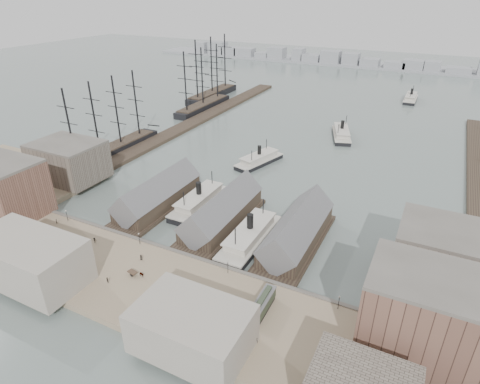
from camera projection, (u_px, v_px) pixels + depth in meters
The scene contains 37 objects.
ground at pixel (195, 250), 120.68m from camera, with size 900.00×900.00×0.00m, color #576460.
quay at pixel (154, 288), 104.36m from camera, with size 180.00×30.00×2.00m, color #86745A.
seawall at pixel (185, 257), 116.02m from camera, with size 180.00×1.20×2.30m, color #59544C.
west_wharf at pixel (188, 125), 226.80m from camera, with size 10.00×220.00×1.60m, color #2D231C.
ferry_shed_west at pixel (158, 195), 142.32m from camera, with size 14.00×42.00×12.60m.
ferry_shed_center at pixel (222, 212), 131.93m from camera, with size 14.00×42.00×12.60m.
ferry_shed_east at pixel (297, 231), 121.53m from camera, with size 14.00×42.00×12.60m.
warehouse_west_back at pixel (69, 161), 158.80m from camera, with size 26.00×20.00×14.00m, color #60564C.
warehouse_east_front at pixel (441, 323), 79.49m from camera, with size 30.00×18.00×19.00m, color brown.
warehouse_east_back at pixel (454, 260), 101.02m from camera, with size 28.00×20.00×15.00m, color #60564C.
street_bldg_center at pixel (192, 328), 84.08m from camera, with size 24.00×16.00×10.00m, color gray.
street_bldg_west at pixel (29, 259), 103.62m from camera, with size 30.00×16.00×12.00m, color gray.
lamp_post_far_w at pixel (66, 213), 130.95m from camera, with size 0.44×0.44×3.92m.
lamp_post_near_w at pixel (139, 236), 118.96m from camera, with size 0.44×0.44×3.92m.
lamp_post_near_e at pixel (228, 265), 106.96m from camera, with size 0.44×0.44×3.92m.
lamp_post_far_e at pixel (339, 300), 94.97m from camera, with size 0.44×0.44×3.92m.
far_shore at pixel (380, 64), 384.71m from camera, with size 500.00×40.00×15.72m.
ferry_docked_west at pixel (199, 201), 143.32m from camera, with size 8.68×28.94×10.34m.
ferry_docked_east at pixel (250, 236), 123.05m from camera, with size 9.09×30.30×10.82m.
ferry_open_near at pixel (259, 159), 178.18m from camera, with size 14.36×26.51×9.07m.
ferry_open_mid at pixel (341, 133), 208.99m from camera, with size 16.15×28.22×9.66m.
ferry_open_far at pixel (411, 98), 274.85m from camera, with size 7.94×25.74×9.17m.
sailing_ship_near at pixel (111, 149), 188.05m from camera, with size 8.60×59.22×35.34m.
sailing_ship_mid at pixel (203, 105), 256.63m from camera, with size 9.22×53.29×37.92m.
sailing_ship_far at pixel (212, 93), 283.80m from camera, with size 9.89×54.96×40.67m.
tram at pixel (263, 304), 94.90m from camera, with size 2.91×10.62×3.76m.
horse_cart_left at pixel (78, 246), 117.98m from camera, with size 4.76×2.67×1.47m.
horse_cart_center at pixel (138, 274), 106.58m from camera, with size 4.93×1.98×1.52m.
horse_cart_right at pixel (217, 299), 97.87m from camera, with size 4.63×1.68×1.67m.
pedestrian_0 at pixel (57, 221), 130.02m from camera, with size 0.63×0.46×1.74m, color black.
pedestrian_1 at pixel (66, 245), 118.15m from camera, with size 0.88×0.69×1.81m, color black.
pedestrian_2 at pixel (95, 240), 120.48m from camera, with size 1.12×0.64×1.73m, color black.
pedestrian_3 at pixel (107, 280), 104.33m from camera, with size 0.96×0.40×1.64m, color black.
pedestrian_4 at pixel (141, 257), 112.89m from camera, with size 0.85×0.55×1.74m, color black.
pedestrian_5 at pixel (166, 288), 101.39m from camera, with size 0.63×0.46×1.72m, color black.
pedestrian_6 at pixel (267, 304), 96.40m from camera, with size 0.82×0.64×1.69m, color black.
pedestrian_7 at pixel (256, 340), 86.47m from camera, with size 1.13×0.65×1.75m, color black.
Camera 1 is at (56.66, -82.39, 71.13)m, focal length 30.00 mm.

